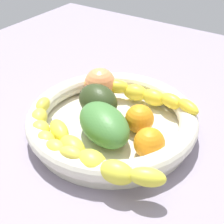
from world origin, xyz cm
name	(u,v)px	position (x,y,z in cm)	size (l,w,h in cm)	color
kitchen_counter	(112,138)	(0.00, 0.00, 1.50)	(120.00, 120.00, 3.00)	gray
fruit_bowl	(112,121)	(0.00, 0.00, 5.64)	(31.57, 31.57, 5.11)	silver
banana_draped_left	(47,133)	(-10.71, 6.10, 7.14)	(11.77, 17.30, 4.03)	yellow
banana_draped_right	(143,94)	(8.83, -1.53, 7.39)	(7.89, 24.58, 4.43)	yellow
banana_arching_top	(94,158)	(-11.51, -4.41, 7.22)	(7.55, 23.65, 4.58)	yellow
orange_front	(149,143)	(-3.53, -9.65, 7.18)	(5.20, 5.20, 5.20)	orange
orange_mid_left	(139,119)	(1.42, -4.98, 7.20)	(5.24, 5.24, 5.24)	orange
peach_blush	(100,83)	(6.96, 7.65, 7.85)	(6.53, 6.53, 6.53)	#F99358
mango_green	(104,124)	(-4.00, -0.99, 7.68)	(11.98, 7.46, 6.20)	#437C38
avocado_dark	(98,101)	(1.39, 4.14, 7.75)	(8.45, 6.33, 6.36)	#2D3B1B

